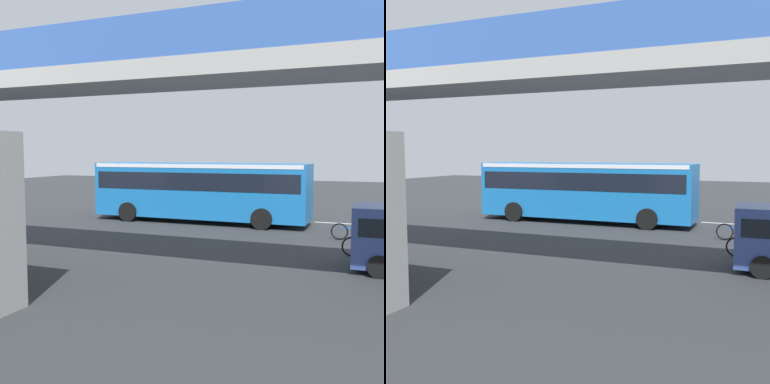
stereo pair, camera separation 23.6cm
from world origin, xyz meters
The scene contains 9 objects.
ground centered at (0.00, 0.00, 0.00)m, with size 80.00×80.00×0.00m, color #2D3033.
city_bus centered at (0.75, 0.03, 1.88)m, with size 11.54×2.85×3.15m.
bicycle_black centered at (-7.86, 5.86, 0.37)m, with size 1.77×0.44×0.96m.
bicycle_blue centered at (-7.18, 2.68, 0.37)m, with size 1.77×0.44×0.96m.
lane_dash_leftmost centered at (-6.00, -2.21, 0.00)m, with size 2.00×0.20×0.01m, color silver.
lane_dash_left centered at (-2.00, -2.21, 0.00)m, with size 2.00×0.20×0.01m, color silver.
lane_dash_centre centered at (2.00, -2.21, 0.00)m, with size 2.00×0.20×0.01m, color silver.
lane_dash_right centered at (6.00, -2.21, 0.00)m, with size 2.00×0.20×0.01m, color silver.
pedestrian_overpass centered at (0.00, 11.44, 5.35)m, with size 28.05×2.60×7.16m.
Camera 2 is at (-8.46, 23.20, 3.71)m, focal length 43.83 mm.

